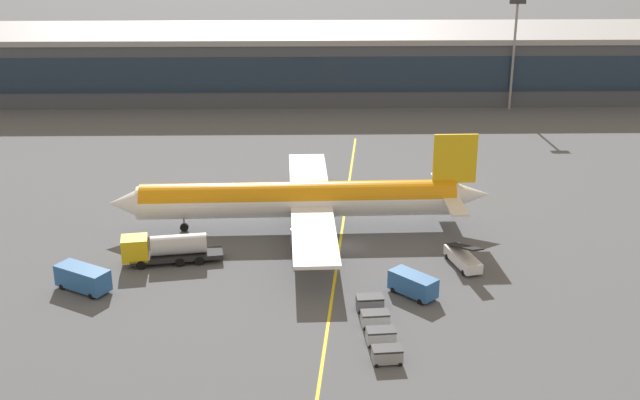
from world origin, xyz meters
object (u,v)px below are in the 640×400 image
(baggage_cart_2, at_px, (375,319))
(fuel_tanker, at_px, (165,248))
(baggage_cart_3, at_px, (370,303))
(main_airliner, at_px, (301,199))
(crew_van, at_px, (412,283))
(baggage_cart_0, at_px, (387,355))
(baggage_cart_1, at_px, (381,336))
(lavatory_truck, at_px, (82,277))
(belt_loader, at_px, (463,258))

(baggage_cart_2, bearing_deg, fuel_tanker, 146.76)
(baggage_cart_3, bearing_deg, main_airliner, 108.53)
(crew_van, height_order, baggage_cart_3, crew_van)
(baggage_cart_0, distance_m, baggage_cart_1, 3.20)
(fuel_tanker, xyz_separation_m, crew_van, (25.95, -8.05, -0.43))
(main_airliner, relative_size, lavatory_truck, 7.34)
(baggage_cart_0, bearing_deg, crew_van, 73.69)
(baggage_cart_0, bearing_deg, lavatory_truck, 154.30)
(belt_loader, bearing_deg, baggage_cart_2, -129.33)
(baggage_cart_0, bearing_deg, belt_loader, 62.54)
(belt_loader, bearing_deg, baggage_cart_1, -122.61)
(lavatory_truck, xyz_separation_m, baggage_cart_0, (29.80, -14.34, -0.64))
(baggage_cart_1, bearing_deg, baggage_cart_0, -85.22)
(main_airliner, relative_size, crew_van, 8.88)
(main_airliner, xyz_separation_m, fuel_tanker, (-14.71, -9.11, -2.09))
(belt_loader, xyz_separation_m, baggage_cart_1, (-10.25, -16.02, -0.21))
(fuel_tanker, xyz_separation_m, baggage_cart_3, (21.47, -11.05, -0.96))
(main_airliner, distance_m, crew_van, 20.67)
(crew_van, bearing_deg, lavatory_truck, 176.96)
(main_airliner, bearing_deg, baggage_cart_3, -71.47)
(fuel_tanker, xyz_separation_m, belt_loader, (32.25, -1.41, -0.76))
(lavatory_truck, distance_m, baggage_cart_0, 33.08)
(main_airliner, relative_size, baggage_cart_1, 16.29)
(fuel_tanker, distance_m, baggage_cart_1, 28.09)
(main_airliner, xyz_separation_m, baggage_cart_0, (7.56, -29.73, -3.06))
(baggage_cart_1, bearing_deg, lavatory_truck, 159.31)
(main_airliner, bearing_deg, fuel_tanker, -148.22)
(main_airliner, xyz_separation_m, baggage_cart_2, (7.03, -23.35, -3.06))
(belt_loader, distance_m, baggage_cart_0, 21.65)
(main_airliner, bearing_deg, belt_loader, -30.94)
(fuel_tanker, bearing_deg, main_airliner, 31.78)
(baggage_cart_0, bearing_deg, baggage_cart_3, 94.78)
(fuel_tanker, relative_size, lavatory_truck, 1.80)
(lavatory_truck, relative_size, baggage_cart_0, 2.22)
(belt_loader, bearing_deg, main_airliner, 149.06)
(main_airliner, height_order, baggage_cart_1, main_airliner)
(main_airliner, height_order, belt_loader, main_airliner)
(main_airliner, height_order, crew_van, main_airliner)
(main_airliner, distance_m, baggage_cart_3, 21.49)
(main_airliner, height_order, baggage_cart_0, main_airliner)
(lavatory_truck, height_order, baggage_cart_2, lavatory_truck)
(baggage_cart_1, distance_m, baggage_cart_3, 6.40)
(lavatory_truck, height_order, baggage_cart_0, lavatory_truck)
(baggage_cart_1, bearing_deg, baggage_cart_3, 94.78)
(baggage_cart_1, distance_m, baggage_cart_2, 3.20)
(fuel_tanker, distance_m, belt_loader, 32.29)
(baggage_cart_0, height_order, baggage_cart_2, same)
(main_airliner, relative_size, baggage_cart_0, 16.29)
(lavatory_truck, xyz_separation_m, baggage_cart_1, (29.54, -11.15, -0.64))
(belt_loader, bearing_deg, baggage_cart_0, -117.46)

